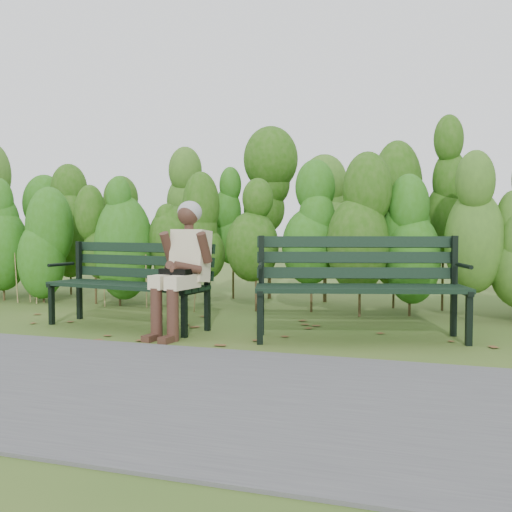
% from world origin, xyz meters
% --- Properties ---
extents(ground, '(80.00, 80.00, 0.00)m').
position_xyz_m(ground, '(0.00, 0.00, 0.00)').
color(ground, '#32551B').
extents(footpath, '(60.00, 2.50, 0.01)m').
position_xyz_m(footpath, '(0.00, -2.20, 0.01)').
color(footpath, '#474749').
rests_on(footpath, ground).
extents(hedge_band, '(11.04, 1.67, 2.42)m').
position_xyz_m(hedge_band, '(0.00, 1.86, 1.26)').
color(hedge_band, '#47381E').
rests_on(hedge_band, ground).
extents(leaf_litter, '(6.00, 2.19, 0.01)m').
position_xyz_m(leaf_litter, '(0.33, 0.00, 0.00)').
color(leaf_litter, brown).
rests_on(leaf_litter, ground).
extents(bench_left, '(1.85, 0.83, 0.89)m').
position_xyz_m(bench_left, '(-1.25, -0.07, 0.53)').
color(bench_left, black).
rests_on(bench_left, ground).
extents(bench_right, '(2.05, 1.15, 0.98)m').
position_xyz_m(bench_right, '(1.15, 0.01, 0.58)').
color(bench_right, black).
rests_on(bench_right, ground).
extents(seated_woman, '(0.55, 0.80, 1.32)m').
position_xyz_m(seated_woman, '(-0.52, -0.36, 0.74)').
color(seated_woman, beige).
rests_on(seated_woman, ground).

